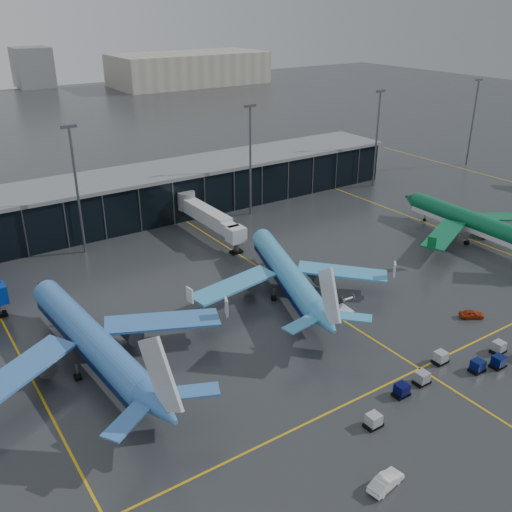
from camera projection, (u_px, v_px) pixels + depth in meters
ground at (296, 341)px, 84.83m from camera, size 600.00×600.00×0.00m
terminal_pier at (130, 198)px, 129.48m from camera, size 142.00×17.00×10.70m
flood_masts at (171, 170)px, 119.51m from camera, size 203.00×0.50×25.50m
distant_hangars at (66, 75)px, 310.87m from camera, size 260.00×71.00×22.00m
taxi_lines at (304, 296)px, 97.94m from camera, size 220.00×120.00×0.02m
airliner_arkefly at (87, 321)px, 76.74m from camera, size 42.58×47.66×13.82m
airliner_klm_near at (287, 259)px, 96.32m from camera, size 48.04×51.22×12.81m
airliner_aer_lingus at (472, 210)px, 118.67m from camera, size 38.44×43.32×12.85m
baggage_carts at (457, 371)px, 76.84m from camera, size 30.31×7.43×1.70m
mobile_airstair at (343, 309)px, 92.25m from camera, size 2.46×3.37×3.45m
service_van_red at (472, 314)px, 90.96m from camera, size 4.05×3.35×1.30m
service_van_white at (386, 481)px, 59.20m from camera, size 4.81×2.32×1.52m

